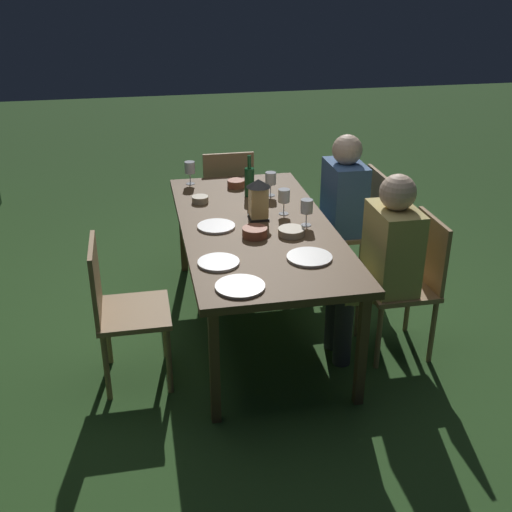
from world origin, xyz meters
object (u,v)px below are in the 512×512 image
Objects in this scene: dining_table at (256,232)px; chair_head_far at (227,195)px; wine_glass_d at (190,169)px; plate_c at (309,257)px; chair_side_left_b at (360,224)px; wine_glass_c at (307,208)px; lantern_centerpiece at (258,197)px; bowl_olives at (200,199)px; bowl_salad at (236,183)px; plate_a at (240,286)px; plate_b at (219,262)px; bowl_bread at (255,232)px; bowl_dip at (291,231)px; person_in_blue at (335,206)px; chair_side_left_a at (410,279)px; chair_side_right_a at (120,306)px; person_in_mustard at (381,259)px; wine_glass_b at (271,180)px; green_bottle_on_table at (249,181)px; wine_glass_a at (284,197)px; plate_d at (216,226)px.

chair_head_far is at bearing 0.00° from dining_table.
plate_c is at bearing -159.68° from wine_glass_d.
chair_side_left_b is 0.84m from wine_glass_c.
lantern_centerpiece is at bearing -178.34° from chair_head_far.
dining_table is 17.53× the size of bowl_olives.
plate_a is at bearing 171.35° from bowl_salad.
plate_b is 0.42m from bowl_bread.
lantern_centerpiece is 0.35m from bowl_dip.
chair_side_left_a is at bearing -167.59° from person_in_blue.
chair_side_right_a and chair_side_left_a have the same top height.
person_in_mustard is 0.56m from wine_glass_c.
dining_table is 0.58m from plate_c.
wine_glass_b is 1.14m from plate_b.
person_in_mustard is at bearing 90.00° from chair_side_left_a.
bowl_salad is (0.20, 0.06, -0.08)m from green_bottle_on_table.
chair_side_left_a is 5.15× the size of wine_glass_a.
wine_glass_d reaches higher than chair_side_right_a.
wine_glass_c is at bearing -120.77° from lantern_centerpiece.
person_in_blue is 0.81m from bowl_dip.
chair_side_right_a is 1.38m from green_bottle_on_table.
bowl_dip is (0.34, 0.02, 0.01)m from plate_c.
wine_glass_c is at bearing -156.32° from wine_glass_a.
plate_c is (-0.54, -0.20, 0.06)m from dining_table.
plate_b is (-1.01, 0.51, -0.11)m from wine_glass_b.
wine_glass_c is (-0.60, -0.25, 0.01)m from green_bottle_on_table.
chair_head_far is at bearing -0.70° from bowl_salad.
chair_head_far is at bearing 10.93° from wine_glass_a.
wine_glass_b is (-0.73, -0.20, 0.36)m from chair_head_far.
person_in_blue is at bearing -91.17° from bowl_olives.
wine_glass_d is at bearing 55.75° from wine_glass_b.
chair_side_left_a is (-0.44, -0.86, -0.19)m from dining_table.
dining_table is 0.84m from plate_a.
lantern_centerpiece is at bearing 106.13° from wine_glass_a.
wine_glass_c is at bearing -97.27° from plate_d.
bowl_dip is (-0.70, 0.02, -0.10)m from wine_glass_b.
wine_glass_a reaches higher than chair_side_left_b.
person_in_blue is 0.97m from bowl_olives.
plate_c is at bearing -146.17° from bowl_bread.
chair_head_far is 3.71× the size of plate_d.
chair_head_far is 1.89m from chair_side_right_a.
chair_side_left_a is 1.31m from green_bottle_on_table.
plate_d is (0.00, 0.25, 0.06)m from dining_table.
wine_glass_b is at bearing 1.42° from wine_glass_a.
chair_head_far is 5.15× the size of wine_glass_d.
bowl_salad is (1.27, 0.20, 0.02)m from plate_c.
green_bottle_on_table reaches higher than chair_side_left_b.
person_in_blue reaches higher than plate_d.
bowl_dip is (-0.13, 0.13, -0.10)m from wine_glass_c.
green_bottle_on_table is 1.14× the size of plate_a.
chair_side_right_a is 1.46m from wine_glass_d.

